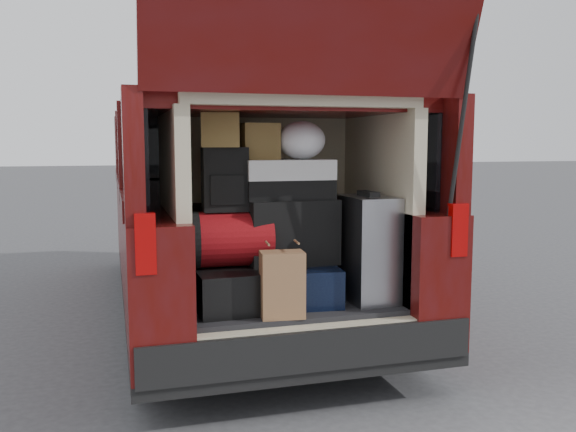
% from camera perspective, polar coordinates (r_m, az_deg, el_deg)
% --- Properties ---
extents(ground, '(80.00, 80.00, 0.00)m').
position_cam_1_polar(ground, '(3.79, 0.62, -16.57)').
color(ground, '#3B3B3E').
rests_on(ground, ground).
extents(minivan, '(1.90, 5.35, 2.77)m').
position_cam_1_polar(minivan, '(5.32, -5.15, 0.37)').
color(minivan, black).
rests_on(minivan, ground).
extents(load_floor, '(1.24, 1.05, 0.55)m').
position_cam_1_polar(load_floor, '(3.94, -0.55, -11.37)').
color(load_floor, black).
rests_on(load_floor, ground).
extents(black_hardshell, '(0.45, 0.61, 0.24)m').
position_cam_1_polar(black_hardshell, '(3.62, -5.47, -6.56)').
color(black_hardshell, black).
rests_on(black_hardshell, load_floor).
extents(navy_hardshell, '(0.47, 0.55, 0.23)m').
position_cam_1_polar(navy_hardshell, '(3.72, 1.13, -6.27)').
color(navy_hardshell, black).
rests_on(navy_hardshell, load_floor).
extents(silver_roller, '(0.27, 0.43, 0.64)m').
position_cam_1_polar(silver_roller, '(3.74, 7.44, -3.02)').
color(silver_roller, silver).
rests_on(silver_roller, load_floor).
extents(kraft_bag, '(0.25, 0.17, 0.37)m').
position_cam_1_polar(kraft_bag, '(3.37, -0.55, -6.43)').
color(kraft_bag, '#906541').
rests_on(kraft_bag, load_floor).
extents(red_duffel, '(0.51, 0.34, 0.32)m').
position_cam_1_polar(red_duffel, '(3.58, -5.61, -2.14)').
color(red_duffel, maroon).
rests_on(red_duffel, black_hardshell).
extents(black_soft_case, '(0.57, 0.36, 0.39)m').
position_cam_1_polar(black_soft_case, '(3.70, 0.11, -1.45)').
color(black_soft_case, black).
rests_on(black_soft_case, navy_hardshell).
extents(backpack, '(0.27, 0.17, 0.37)m').
position_cam_1_polar(backpack, '(3.56, -5.93, 3.43)').
color(backpack, black).
rests_on(backpack, red_duffel).
extents(twotone_duffel, '(0.53, 0.28, 0.24)m').
position_cam_1_polar(twotone_duffel, '(3.67, -0.03, 3.44)').
color(twotone_duffel, silver).
rests_on(twotone_duffel, black_soft_case).
extents(grocery_sack_lower, '(0.24, 0.21, 0.19)m').
position_cam_1_polar(grocery_sack_lower, '(3.54, -6.38, 7.99)').
color(grocery_sack_lower, brown).
rests_on(grocery_sack_lower, backpack).
extents(grocery_sack_upper, '(0.22, 0.18, 0.22)m').
position_cam_1_polar(grocery_sack_upper, '(3.67, -2.69, 6.98)').
color(grocery_sack_upper, brown).
rests_on(grocery_sack_upper, twotone_duffel).
extents(plastic_bag_center, '(0.30, 0.28, 0.23)m').
position_cam_1_polar(plastic_bag_center, '(3.71, 1.28, 7.10)').
color(plastic_bag_center, silver).
rests_on(plastic_bag_center, twotone_duffel).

